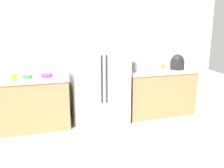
% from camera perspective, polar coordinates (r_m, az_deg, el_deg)
% --- Properties ---
extents(ground_plane, '(10.61, 10.61, 0.00)m').
position_cam_1_polar(ground_plane, '(3.39, 1.73, -17.66)').
color(ground_plane, beige).
extents(kitchen_back_panel, '(5.30, 0.10, 2.83)m').
position_cam_1_polar(kitchen_back_panel, '(4.67, -5.35, 9.60)').
color(kitchen_back_panel, silver).
rests_on(kitchen_back_panel, ground_plane).
extents(counter_left, '(1.42, 0.63, 0.89)m').
position_cam_1_polar(counter_left, '(4.42, -19.23, -4.31)').
color(counter_left, tan).
rests_on(counter_left, ground_plane).
extents(counter_right, '(1.36, 0.63, 0.89)m').
position_cam_1_polar(counter_right, '(4.93, 10.73, -1.82)').
color(counter_right, tan).
rests_on(counter_right, ground_plane).
extents(refrigerator, '(0.96, 0.74, 1.76)m').
position_cam_1_polar(refrigerator, '(4.35, -3.07, 2.13)').
color(refrigerator, '#B7BABF').
rests_on(refrigerator, ground_plane).
extents(toaster, '(0.20, 0.17, 0.17)m').
position_cam_1_polar(toaster, '(4.66, 6.17, 4.05)').
color(toaster, silver).
rests_on(toaster, counter_right).
extents(rice_cooker, '(0.27, 0.27, 0.29)m').
position_cam_1_polar(rice_cooker, '(4.96, 14.88, 4.83)').
color(rice_cooker, '#262628').
rests_on(rice_cooker, counter_right).
extents(cup_a, '(0.09, 0.09, 0.11)m').
position_cam_1_polar(cup_a, '(4.39, -22.78, 1.99)').
color(cup_a, white).
rests_on(cup_a, counter_left).
extents(cup_b, '(0.09, 0.09, 0.10)m').
position_cam_1_polar(cup_b, '(4.16, -21.60, 1.41)').
color(cup_b, yellow).
rests_on(cup_b, counter_left).
extents(cup_c, '(0.07, 0.07, 0.09)m').
position_cam_1_polar(cup_c, '(4.95, 11.73, 3.97)').
color(cup_c, orange).
rests_on(cup_c, counter_right).
extents(bowl_a, '(0.15, 0.15, 0.05)m').
position_cam_1_polar(bowl_a, '(4.28, -18.99, 1.61)').
color(bowl_a, green).
rests_on(bowl_a, counter_left).
extents(bowl_b, '(0.19, 0.19, 0.06)m').
position_cam_1_polar(bowl_b, '(4.27, -14.90, 1.97)').
color(bowl_b, purple).
rests_on(bowl_b, counter_left).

